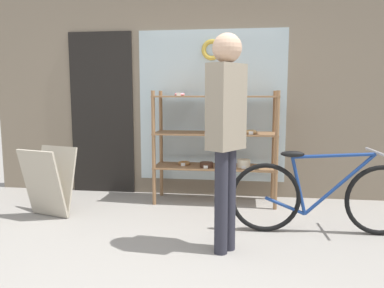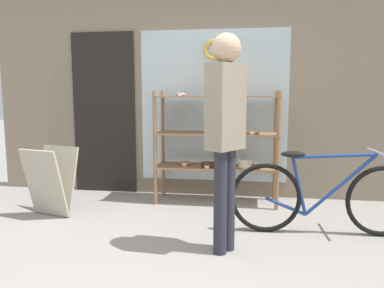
{
  "view_description": "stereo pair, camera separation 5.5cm",
  "coord_description": "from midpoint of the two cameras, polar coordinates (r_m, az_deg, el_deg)",
  "views": [
    {
      "loc": [
        0.59,
        -2.48,
        1.31
      ],
      "look_at": [
        0.14,
        0.89,
        0.85
      ],
      "focal_mm": 35.0,
      "sensor_mm": 36.0,
      "label": 1
    },
    {
      "loc": [
        0.64,
        -2.47,
        1.31
      ],
      "look_at": [
        0.14,
        0.89,
        0.85
      ],
      "focal_mm": 35.0,
      "sensor_mm": 36.0,
      "label": 2
    }
  ],
  "objects": [
    {
      "name": "ground_plane",
      "position": [
        2.86,
        -5.1,
        -19.57
      ],
      "size": [
        30.0,
        30.0,
        0.0
      ],
      "primitive_type": "plane",
      "color": "gray"
    },
    {
      "name": "storefront_facade",
      "position": [
        4.86,
        0.92,
        14.02
      ],
      "size": [
        5.45,
        0.13,
        3.79
      ],
      "color": "gray",
      "rests_on": "ground_plane"
    },
    {
      "name": "display_case",
      "position": [
        4.46,
        4.25,
        1.06
      ],
      "size": [
        1.45,
        0.45,
        1.35
      ],
      "color": "#8E6642",
      "rests_on": "ground_plane"
    },
    {
      "name": "bicycle",
      "position": [
        3.72,
        19.7,
        -7.6
      ],
      "size": [
        1.72,
        0.46,
        0.8
      ],
      "rotation": [
        0.0,
        0.0,
        0.04
      ],
      "color": "black",
      "rests_on": "ground_plane"
    },
    {
      "name": "sandwich_board",
      "position": [
        4.31,
        -20.4,
        -5.36
      ],
      "size": [
        0.57,
        0.5,
        0.73
      ],
      "rotation": [
        0.0,
        0.0,
        -0.28
      ],
      "color": "#B2A893",
      "rests_on": "ground_plane"
    },
    {
      "name": "pedestrian",
      "position": [
        3.01,
        5.62,
        2.95
      ],
      "size": [
        0.33,
        0.37,
        1.78
      ],
      "rotation": [
        0.0,
        0.0,
        0.98
      ],
      "color": "#282833",
      "rests_on": "ground_plane"
    }
  ]
}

